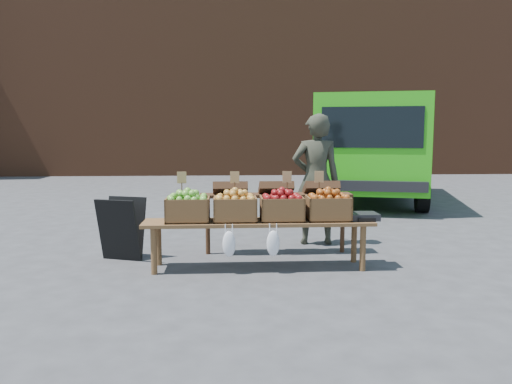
{
  "coord_description": "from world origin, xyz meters",
  "views": [
    {
      "loc": [
        -0.25,
        -5.58,
        1.6
      ],
      "look_at": [
        0.12,
        0.7,
        0.85
      ],
      "focal_mm": 35.0,
      "sensor_mm": 36.0,
      "label": 1
    }
  ],
  "objects_px": {
    "vendor": "(316,180)",
    "crate_russet_pears": "(235,209)",
    "chalkboard_sign": "(122,229)",
    "crate_golden_apples": "(188,210)",
    "weighing_scale": "(363,216)",
    "back_table": "(276,215)",
    "crate_red_apples": "(282,209)",
    "crate_green_apples": "(328,208)",
    "display_bench": "(258,244)",
    "delivery_van": "(369,151)"
  },
  "relations": [
    {
      "from": "back_table",
      "to": "display_bench",
      "type": "bearing_deg",
      "value": -110.92
    },
    {
      "from": "chalkboard_sign",
      "to": "display_bench",
      "type": "relative_size",
      "value": 0.3
    },
    {
      "from": "crate_russet_pears",
      "to": "crate_red_apples",
      "type": "height_order",
      "value": "same"
    },
    {
      "from": "back_table",
      "to": "crate_russet_pears",
      "type": "distance_m",
      "value": 0.93
    },
    {
      "from": "chalkboard_sign",
      "to": "crate_russet_pears",
      "type": "height_order",
      "value": "crate_russet_pears"
    },
    {
      "from": "crate_golden_apples",
      "to": "crate_russet_pears",
      "type": "height_order",
      "value": "same"
    },
    {
      "from": "chalkboard_sign",
      "to": "crate_green_apples",
      "type": "height_order",
      "value": "crate_green_apples"
    },
    {
      "from": "vendor",
      "to": "crate_golden_apples",
      "type": "relative_size",
      "value": 3.73
    },
    {
      "from": "display_bench",
      "to": "crate_russet_pears",
      "type": "distance_m",
      "value": 0.51
    },
    {
      "from": "chalkboard_sign",
      "to": "crate_golden_apples",
      "type": "height_order",
      "value": "crate_golden_apples"
    },
    {
      "from": "vendor",
      "to": "crate_russet_pears",
      "type": "height_order",
      "value": "vendor"
    },
    {
      "from": "crate_golden_apples",
      "to": "crate_russet_pears",
      "type": "xyz_separation_m",
      "value": [
        0.55,
        0.0,
        0.0
      ]
    },
    {
      "from": "display_bench",
      "to": "crate_russet_pears",
      "type": "relative_size",
      "value": 5.4
    },
    {
      "from": "crate_green_apples",
      "to": "weighing_scale",
      "type": "height_order",
      "value": "crate_green_apples"
    },
    {
      "from": "chalkboard_sign",
      "to": "display_bench",
      "type": "xyz_separation_m",
      "value": [
        1.7,
        -0.49,
        -0.11
      ]
    },
    {
      "from": "chalkboard_sign",
      "to": "display_bench",
      "type": "distance_m",
      "value": 1.77
    },
    {
      "from": "back_table",
      "to": "weighing_scale",
      "type": "height_order",
      "value": "back_table"
    },
    {
      "from": "back_table",
      "to": "weighing_scale",
      "type": "distance_m",
      "value": 1.22
    },
    {
      "from": "crate_red_apples",
      "to": "weighing_scale",
      "type": "xyz_separation_m",
      "value": [
        0.97,
        0.0,
        -0.1
      ]
    },
    {
      "from": "back_table",
      "to": "crate_golden_apples",
      "type": "distance_m",
      "value": 1.33
    },
    {
      "from": "delivery_van",
      "to": "vendor",
      "type": "relative_size",
      "value": 2.82
    },
    {
      "from": "crate_green_apples",
      "to": "crate_red_apples",
      "type": "bearing_deg",
      "value": 180.0
    },
    {
      "from": "chalkboard_sign",
      "to": "crate_russet_pears",
      "type": "relative_size",
      "value": 1.6
    },
    {
      "from": "vendor",
      "to": "chalkboard_sign",
      "type": "distance_m",
      "value": 2.76
    },
    {
      "from": "back_table",
      "to": "crate_green_apples",
      "type": "bearing_deg",
      "value": -52.64
    },
    {
      "from": "display_bench",
      "to": "weighing_scale",
      "type": "distance_m",
      "value": 1.29
    },
    {
      "from": "crate_green_apples",
      "to": "delivery_van",
      "type": "bearing_deg",
      "value": 69.64
    },
    {
      "from": "delivery_van",
      "to": "back_table",
      "type": "bearing_deg",
      "value": -102.78
    },
    {
      "from": "chalkboard_sign",
      "to": "crate_red_apples",
      "type": "distance_m",
      "value": 2.06
    },
    {
      "from": "chalkboard_sign",
      "to": "crate_red_apples",
      "type": "relative_size",
      "value": 1.6
    },
    {
      "from": "delivery_van",
      "to": "display_bench",
      "type": "height_order",
      "value": "delivery_van"
    },
    {
      "from": "crate_golden_apples",
      "to": "crate_green_apples",
      "type": "xyz_separation_m",
      "value": [
        1.65,
        0.0,
        0.0
      ]
    },
    {
      "from": "chalkboard_sign",
      "to": "crate_golden_apples",
      "type": "distance_m",
      "value": 1.05
    },
    {
      "from": "display_bench",
      "to": "crate_russet_pears",
      "type": "bearing_deg",
      "value": 180.0
    },
    {
      "from": "display_bench",
      "to": "crate_red_apples",
      "type": "distance_m",
      "value": 0.51
    },
    {
      "from": "chalkboard_sign",
      "to": "weighing_scale",
      "type": "relative_size",
      "value": 2.35
    },
    {
      "from": "crate_golden_apples",
      "to": "crate_green_apples",
      "type": "height_order",
      "value": "same"
    },
    {
      "from": "chalkboard_sign",
      "to": "back_table",
      "type": "xyz_separation_m",
      "value": [
        1.97,
        0.23,
        0.12
      ]
    },
    {
      "from": "vendor",
      "to": "weighing_scale",
      "type": "distance_m",
      "value": 1.34
    },
    {
      "from": "back_table",
      "to": "crate_red_apples",
      "type": "relative_size",
      "value": 4.2
    },
    {
      "from": "weighing_scale",
      "to": "back_table",
      "type": "bearing_deg",
      "value": 143.55
    },
    {
      "from": "chalkboard_sign",
      "to": "crate_green_apples",
      "type": "relative_size",
      "value": 1.6
    },
    {
      "from": "weighing_scale",
      "to": "crate_golden_apples",
      "type": "bearing_deg",
      "value": 180.0
    },
    {
      "from": "crate_green_apples",
      "to": "weighing_scale",
      "type": "relative_size",
      "value": 1.47
    },
    {
      "from": "crate_russet_pears",
      "to": "vendor",
      "type": "bearing_deg",
      "value": 46.8
    },
    {
      "from": "delivery_van",
      "to": "crate_green_apples",
      "type": "xyz_separation_m",
      "value": [
        -2.16,
        -5.81,
        -0.47
      ]
    },
    {
      "from": "back_table",
      "to": "weighing_scale",
      "type": "xyz_separation_m",
      "value": [
        0.97,
        -0.72,
        0.09
      ]
    },
    {
      "from": "delivery_van",
      "to": "crate_golden_apples",
      "type": "bearing_deg",
      "value": -108.01
    },
    {
      "from": "delivery_van",
      "to": "crate_green_apples",
      "type": "distance_m",
      "value": 6.22
    },
    {
      "from": "vendor",
      "to": "weighing_scale",
      "type": "bearing_deg",
      "value": 107.61
    }
  ]
}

